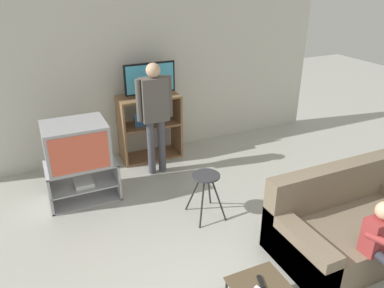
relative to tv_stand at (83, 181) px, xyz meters
name	(u,v)px	position (x,y,z in m)	size (l,w,h in m)	color
wall_back	(141,75)	(1.21, 1.10, 1.05)	(6.40, 0.06, 2.60)	beige
tv_stand	(83,181)	(0.00, 0.00, 0.00)	(0.90, 0.57, 0.52)	#A8A8AD
television_main	(76,144)	(-0.02, 0.01, 0.54)	(0.77, 0.62, 0.56)	#9E9EA3
media_shelf	(150,127)	(1.21, 0.80, 0.28)	(0.95, 0.46, 1.04)	#8E6642
television_flat	(150,80)	(1.26, 0.79, 1.03)	(0.80, 0.20, 0.51)	black
folding_stool	(206,183)	(1.31, -1.04, 0.22)	(0.38, 0.44, 0.58)	black
remote_control_black	(261,282)	(1.08, -2.55, 0.10)	(0.04, 0.14, 0.02)	black
couch	(351,226)	(2.48, -2.22, 0.02)	(1.74, 0.96, 0.86)	#756651
person_standing_adult	(155,109)	(1.14, 0.27, 0.76)	(0.53, 0.20, 1.67)	#4C4C56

